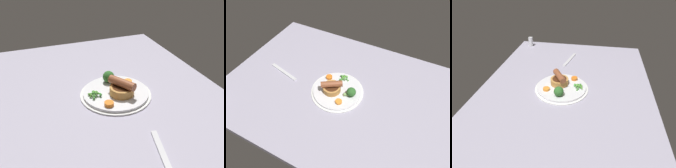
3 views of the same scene
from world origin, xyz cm
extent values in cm
cube|color=#9E99AD|center=(0.00, 0.00, 1.50)|extent=(110.00, 80.00, 3.00)
cylinder|color=silver|center=(0.77, -1.73, 3.25)|extent=(24.93, 24.93, 0.50)
cylinder|color=silver|center=(0.77, -1.73, 3.70)|extent=(22.93, 22.93, 1.40)
cylinder|color=#BC8442|center=(-1.41, -3.14, 5.82)|extent=(8.42, 8.42, 2.83)
cylinder|color=#472614|center=(-1.41, -3.14, 7.08)|extent=(6.73, 6.73, 0.30)
cylinder|color=brown|center=(-1.41, -3.14, 8.68)|extent=(9.93, 7.66, 2.90)
sphere|color=#539F37|center=(0.84, 6.21, 5.62)|extent=(0.92, 0.92, 0.92)
sphere|color=#539931|center=(0.61, 5.80, 5.80)|extent=(0.96, 0.96, 0.96)
sphere|color=#53942F|center=(0.39, 7.47, 5.24)|extent=(0.95, 0.95, 0.95)
sphere|color=#51A436|center=(0.32, 5.02, 5.54)|extent=(0.82, 0.82, 0.82)
sphere|color=green|center=(2.02, 6.12, 5.26)|extent=(0.89, 0.89, 0.89)
sphere|color=#57A134|center=(1.47, 7.78, 4.97)|extent=(0.78, 0.78, 0.78)
sphere|color=#4E992E|center=(0.55, 5.64, 5.74)|extent=(0.80, 0.80, 0.80)
sphere|color=#519932|center=(0.92, 7.39, 5.21)|extent=(0.87, 0.87, 0.87)
sphere|color=#51A63E|center=(0.66, 6.59, 5.53)|extent=(0.92, 0.92, 0.92)
sphere|color=#4E9A3F|center=(0.72, 5.29, 5.68)|extent=(0.95, 0.95, 0.95)
sphere|color=#579635|center=(0.35, 4.90, 5.47)|extent=(0.75, 0.75, 0.75)
sphere|color=#569C43|center=(1.41, 5.13, 5.38)|extent=(0.77, 0.77, 0.77)
sphere|color=green|center=(-0.35, 4.24, 5.16)|extent=(0.75, 0.75, 0.75)
sphere|color=#439131|center=(-0.76, 6.64, 5.33)|extent=(0.97, 0.97, 0.97)
sphere|color=#4B9642|center=(-1.50, 6.93, 5.01)|extent=(0.88, 0.88, 0.88)
sphere|color=#57A23D|center=(0.42, 5.74, 5.81)|extent=(0.89, 0.89, 0.89)
sphere|color=#56A334|center=(0.57, 5.69, 5.79)|extent=(0.89, 0.89, 0.89)
sphere|color=green|center=(-0.72, 4.26, 5.19)|extent=(0.94, 0.94, 0.94)
sphere|color=#459440|center=(0.37, 5.98, 5.68)|extent=(0.80, 0.80, 0.80)
sphere|color=#4C9E38|center=(2.90, 5.72, 4.78)|extent=(0.75, 0.75, 0.75)
sphere|color=#2D6628|center=(7.89, -1.66, 6.57)|extent=(4.35, 4.35, 4.35)
cylinder|color=#7A9E56|center=(5.87, -2.90, 5.16)|extent=(2.61, 2.41, 1.52)
cylinder|color=orange|center=(4.69, -8.04, 4.93)|extent=(4.32, 4.32, 1.07)
cylinder|color=orange|center=(-6.37, 3.31, 5.02)|extent=(3.84, 3.84, 1.24)
cube|color=silver|center=(-30.09, -2.63, 3.30)|extent=(17.90, 5.60, 0.60)
camera|label=1|loc=(-67.87, 25.36, 50.80)|focal=40.00mm
camera|label=2|loc=(29.08, -56.04, 76.22)|focal=32.00mm
camera|label=3|loc=(76.69, 12.93, 56.26)|focal=32.00mm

